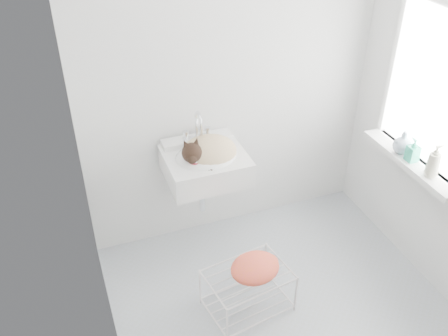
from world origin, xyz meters
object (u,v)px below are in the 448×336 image
object	(u,v)px
wire_rack	(248,291)
bottle_b	(411,160)
bottle_c	(400,152)
sink	(205,155)
bottle_a	(430,176)
cat	(208,151)

from	to	relation	value
wire_rack	bottle_b	xyz separation A→B (m)	(1.22, 0.11, 0.70)
wire_rack	bottle_c	bearing A→B (deg)	10.16
sink	bottle_a	xyz separation A→B (m)	(1.28, -0.75, 0.00)
bottle_a	bottle_b	size ratio (longest dim) A/B	1.18
sink	bottle_b	world-z (taller)	sink
sink	bottle_c	xyz separation A→B (m)	(1.28, -0.44, 0.00)
bottle_b	bottle_c	world-z (taller)	same
cat	bottle_c	bearing A→B (deg)	-21.89
cat	bottle_c	size ratio (longest dim) A/B	2.53
bottle_a	bottle_b	world-z (taller)	bottle_a
sink	bottle_a	distance (m)	1.49
sink	cat	bearing A→B (deg)	-50.90
bottle_a	bottle_c	size ratio (longest dim) A/B	1.18
wire_rack	bottle_c	distance (m)	1.43
bottle_c	wire_rack	bearing A→B (deg)	-169.84
wire_rack	bottle_a	xyz separation A→B (m)	(1.22, -0.09, 0.70)
bottle_b	bottle_c	distance (m)	0.11
sink	cat	size ratio (longest dim) A/B	1.34
cat	bottle_a	size ratio (longest dim) A/B	2.15
wire_rack	bottle_b	size ratio (longest dim) A/B	3.20
bottle_a	bottle_c	distance (m)	0.30
cat	bottle_a	distance (m)	1.47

